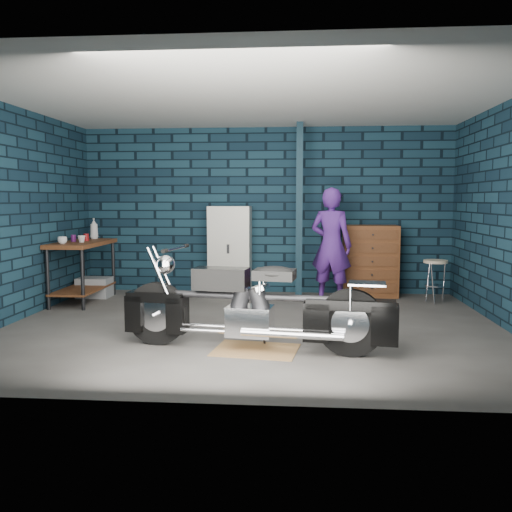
{
  "coord_description": "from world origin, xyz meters",
  "views": [
    {
      "loc": [
        0.57,
        -6.4,
        1.54
      ],
      "look_at": [
        0.02,
        0.3,
        0.83
      ],
      "focal_mm": 38.0,
      "sensor_mm": 36.0,
      "label": 1
    }
  ],
  "objects_px": {
    "locker": "(230,251)",
    "motorcycle": "(256,300)",
    "person": "(331,245)",
    "shop_stool": "(435,281)",
    "workbench": "(83,272)",
    "storage_bin": "(94,287)",
    "tool_chest": "(370,261)"
  },
  "relations": [
    {
      "from": "locker",
      "to": "motorcycle",
      "type": "bearing_deg",
      "value": -78.06
    },
    {
      "from": "person",
      "to": "locker",
      "type": "relative_size",
      "value": 1.2
    },
    {
      "from": "workbench",
      "to": "shop_stool",
      "type": "height_order",
      "value": "workbench"
    },
    {
      "from": "person",
      "to": "storage_bin",
      "type": "bearing_deg",
      "value": 20.36
    },
    {
      "from": "locker",
      "to": "shop_stool",
      "type": "bearing_deg",
      "value": -8.48
    },
    {
      "from": "workbench",
      "to": "shop_stool",
      "type": "bearing_deg",
      "value": 3.88
    },
    {
      "from": "workbench",
      "to": "motorcycle",
      "type": "height_order",
      "value": "motorcycle"
    },
    {
      "from": "workbench",
      "to": "motorcycle",
      "type": "relative_size",
      "value": 0.59
    },
    {
      "from": "workbench",
      "to": "tool_chest",
      "type": "height_order",
      "value": "tool_chest"
    },
    {
      "from": "tool_chest",
      "to": "shop_stool",
      "type": "relative_size",
      "value": 1.76
    },
    {
      "from": "shop_stool",
      "to": "storage_bin",
      "type": "bearing_deg",
      "value": 179.7
    },
    {
      "from": "person",
      "to": "locker",
      "type": "bearing_deg",
      "value": 3.09
    },
    {
      "from": "person",
      "to": "shop_stool",
      "type": "bearing_deg",
      "value": -155.23
    },
    {
      "from": "workbench",
      "to": "locker",
      "type": "relative_size",
      "value": 0.98
    },
    {
      "from": "person",
      "to": "shop_stool",
      "type": "relative_size",
      "value": 2.68
    },
    {
      "from": "person",
      "to": "storage_bin",
      "type": "xyz_separation_m",
      "value": [
        -3.69,
        0.1,
        -0.7
      ]
    },
    {
      "from": "locker",
      "to": "workbench",
      "type": "bearing_deg",
      "value": -158.75
    },
    {
      "from": "person",
      "to": "tool_chest",
      "type": "xyz_separation_m",
      "value": [
        0.65,
        0.54,
        -0.29
      ]
    },
    {
      "from": "tool_chest",
      "to": "workbench",
      "type": "bearing_deg",
      "value": -169.29
    },
    {
      "from": "workbench",
      "to": "tool_chest",
      "type": "distance_m",
      "value": 4.44
    },
    {
      "from": "storage_bin",
      "to": "motorcycle",
      "type": "bearing_deg",
      "value": -45.24
    },
    {
      "from": "storage_bin",
      "to": "locker",
      "type": "xyz_separation_m",
      "value": [
        2.1,
        0.44,
        0.56
      ]
    },
    {
      "from": "workbench",
      "to": "locker",
      "type": "height_order",
      "value": "locker"
    },
    {
      "from": "motorcycle",
      "to": "tool_chest",
      "type": "xyz_separation_m",
      "value": [
        1.55,
        3.25,
        0.04
      ]
    },
    {
      "from": "person",
      "to": "tool_chest",
      "type": "height_order",
      "value": "person"
    },
    {
      "from": "locker",
      "to": "shop_stool",
      "type": "distance_m",
      "value": 3.2
    },
    {
      "from": "storage_bin",
      "to": "shop_stool",
      "type": "xyz_separation_m",
      "value": [
        5.24,
        -0.03,
        0.16
      ]
    },
    {
      "from": "person",
      "to": "locker",
      "type": "xyz_separation_m",
      "value": [
        -1.59,
        0.54,
        -0.14
      ]
    },
    {
      "from": "shop_stool",
      "to": "motorcycle",
      "type": "bearing_deg",
      "value": -131.36
    },
    {
      "from": "motorcycle",
      "to": "person",
      "type": "bearing_deg",
      "value": 79.43
    },
    {
      "from": "motorcycle",
      "to": "storage_bin",
      "type": "distance_m",
      "value": 3.97
    },
    {
      "from": "workbench",
      "to": "tool_chest",
      "type": "xyz_separation_m",
      "value": [
        4.36,
        0.82,
        0.11
      ]
    }
  ]
}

